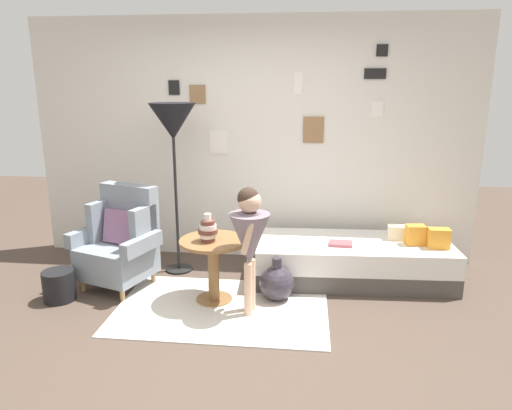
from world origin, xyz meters
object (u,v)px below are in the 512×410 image
person_child (250,235)px  book_on_daybed (341,244)px  magazine_basket (59,286)px  daybed (353,260)px  demijohn_near (277,283)px  vase_striped (208,230)px  side_table (213,257)px  armchair (121,242)px  floor_lamp (173,126)px

person_child → book_on_daybed: size_ratio=5.03×
magazine_basket → book_on_daybed: bearing=14.2°
daybed → demijohn_near: (-0.73, -0.54, -0.04)m
vase_striped → side_table: bearing=53.5°
daybed → magazine_basket: 2.79m
vase_striped → magazine_basket: bearing=-175.7°
side_table → armchair: bearing=165.1°
person_child → magazine_basket: 1.84m
floor_lamp → side_table: bearing=-52.4°
daybed → side_table: bearing=-154.4°
daybed → vase_striped: bearing=-153.4°
daybed → floor_lamp: bearing=178.6°
daybed → floor_lamp: 2.22m
daybed → magazine_basket: (-2.69, -0.76, -0.06)m
daybed → magazine_basket: daybed is taller
floor_lamp → person_child: 1.46m
armchair → magazine_basket: armchair is taller
demijohn_near → person_child: bearing=-127.0°
book_on_daybed → floor_lamp: bearing=174.4°
armchair → side_table: armchair is taller
floor_lamp → demijohn_near: (1.07, -0.58, -1.35)m
floor_lamp → magazine_basket: floor_lamp is taller
armchair → person_child: bearing=-19.1°
side_table → person_child: 0.50m
vase_striped → book_on_daybed: size_ratio=1.13×
book_on_daybed → magazine_basket: bearing=-165.8°
person_child → book_on_daybed: bearing=41.1°
vase_striped → person_child: (0.38, -0.16, 0.02)m
armchair → demijohn_near: bearing=-6.5°
vase_striped → floor_lamp: size_ratio=0.14×
book_on_daybed → magazine_basket: 2.65m
armchair → book_on_daybed: armchair is taller
armchair → magazine_basket: (-0.44, -0.40, -0.30)m
book_on_daybed → magazine_basket: size_ratio=0.79×
vase_striped → demijohn_near: size_ratio=0.62×
side_table → floor_lamp: (-0.51, 0.66, 1.09)m
daybed → vase_striped: size_ratio=7.76×
side_table → vase_striped: size_ratio=2.38×
person_child → armchair: bearing=160.9°
floor_lamp → person_child: floor_lamp is taller
armchair → vase_striped: size_ratio=3.89×
book_on_daybed → magazine_basket: (-2.55, -0.64, -0.28)m
demijohn_near → floor_lamp: bearing=151.6°
book_on_daybed → demijohn_near: size_ratio=0.55×
daybed → side_table: (-1.29, -0.62, 0.22)m
floor_lamp → armchair: bearing=-137.7°
daybed → demijohn_near: demijohn_near is taller
armchair → floor_lamp: 1.23m
floor_lamp → demijohn_near: floor_lamp is taller
armchair → book_on_daybed: 2.12m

